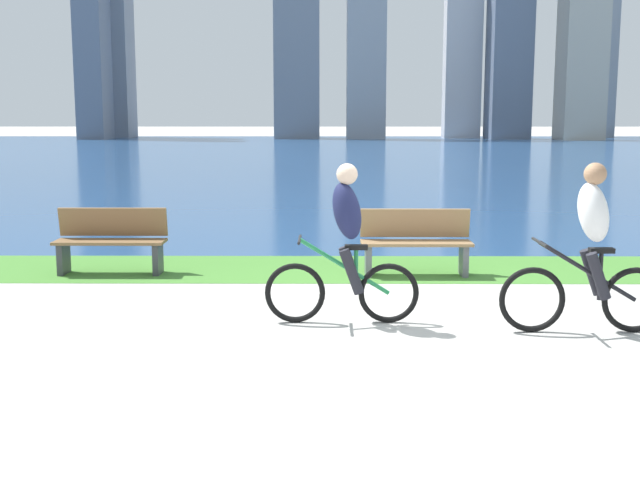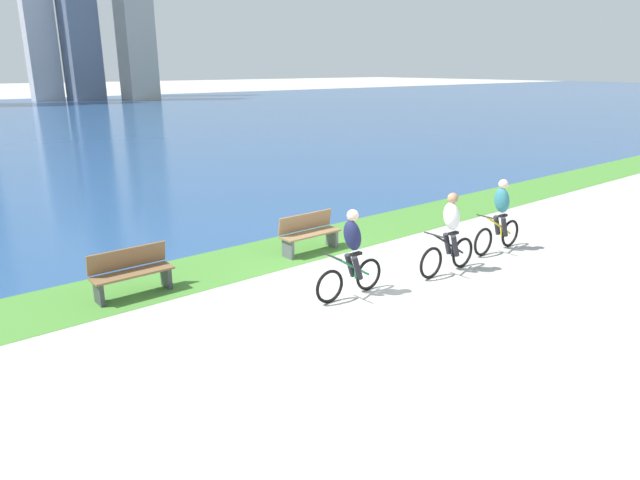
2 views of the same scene
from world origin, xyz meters
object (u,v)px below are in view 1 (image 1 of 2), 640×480
bench_far_along_path (111,241)px  cyclist_trailing (590,250)px  bench_near_path (416,242)px  cyclist_lead (345,244)px

bench_far_along_path → cyclist_trailing: bearing=-28.4°
cyclist_trailing → bench_near_path: size_ratio=1.14×
bench_near_path → bench_far_along_path: 4.19m
cyclist_lead → cyclist_trailing: (2.42, -0.36, 0.01)m
bench_far_along_path → cyclist_lead: bearing=-40.0°
cyclist_trailing → bench_near_path: bearing=115.5°
cyclist_lead → cyclist_trailing: cyclist_trailing is taller
cyclist_lead → bench_far_along_path: cyclist_lead is taller
bench_near_path → bench_far_along_path: size_ratio=1.00×
bench_near_path → cyclist_trailing: bearing=-64.5°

